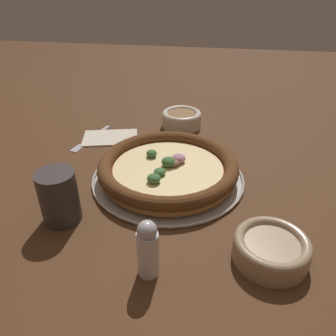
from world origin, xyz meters
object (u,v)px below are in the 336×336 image
pizza_tray (168,177)px  napkin (110,137)px  drinking_cup (59,197)px  pepper_shaker (148,249)px  bowl_far (182,118)px  fork (90,139)px  pizza (168,168)px  bowl_near (271,248)px

pizza_tray → napkin: (0.20, -0.18, -0.00)m
drinking_cup → napkin: size_ratio=0.60×
pizza_tray → pepper_shaker: pepper_shaker is taller
bowl_far → fork: bearing=29.0°
pizza → pepper_shaker: bearing=93.2°
pepper_shaker → bowl_far: bearing=-87.6°
bowl_far → napkin: bowl_far is taller
bowl_near → napkin: 0.57m
pizza_tray → fork: (0.26, -0.16, -0.00)m
pizza → pepper_shaker: size_ratio=3.04×
drinking_cup → pepper_shaker: 0.22m
pizza → bowl_far: size_ratio=2.66×
bowl_near → bowl_far: 0.56m
bowl_far → pizza_tray: bearing=91.6°
bowl_far → drinking_cup: size_ratio=1.15×
pizza_tray → pizza: bearing=29.4°
napkin → pizza: bearing=137.7°
bowl_near → drinking_cup: drinking_cup is taller
bowl_far → drinking_cup: (0.17, 0.48, 0.03)m
fork → pepper_shaker: 0.52m
pizza_tray → bowl_far: bowl_far is taller
pizza_tray → pepper_shaker: 0.28m
napkin → fork: (0.06, 0.02, -0.00)m
drinking_cup → pepper_shaker: bearing=152.3°
pizza_tray → bowl_near: bearing=134.6°
fork → bowl_near: bearing=64.3°
pizza → napkin: 0.27m
pizza → fork: 0.31m
bowl_far → pepper_shaker: bearing=92.4°
pizza_tray → drinking_cup: size_ratio=3.34×
pizza → fork: bearing=-32.4°
bowl_far → pepper_shaker: 0.58m
fork → pizza: bearing=70.7°
bowl_far → pepper_shaker: size_ratio=1.14×
bowl_near → pepper_shaker: 0.21m
pizza_tray → bowl_near: 0.30m
pizza → pepper_shaker: pepper_shaker is taller
napkin → pizza_tray: bearing=137.7°
bowl_near → fork: size_ratio=0.70×
pizza_tray → pizza: size_ratio=1.10×
bowl_near → bowl_far: bowl_far is taller
bowl_near → napkin: (0.41, -0.40, -0.02)m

